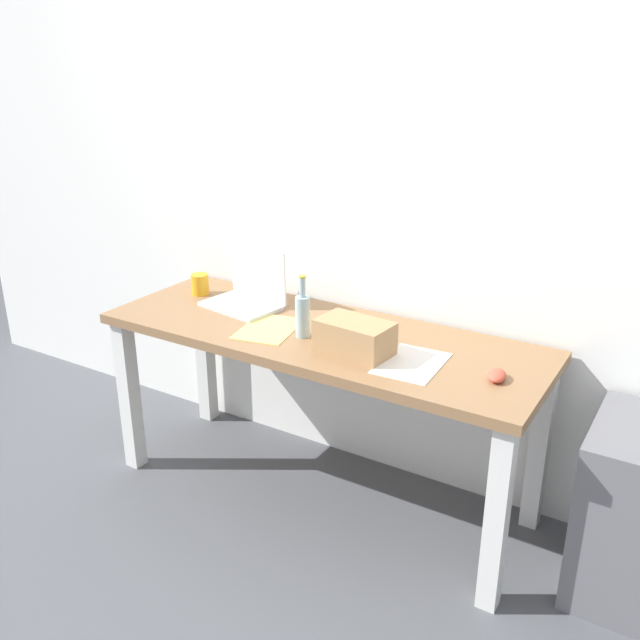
{
  "coord_description": "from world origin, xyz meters",
  "views": [
    {
      "loc": [
        1.33,
        -2.18,
        1.81
      ],
      "look_at": [
        0.0,
        0.0,
        0.81
      ],
      "focal_mm": 38.81,
      "sensor_mm": 36.0,
      "label": 1
    }
  ],
  "objects_px": {
    "computer_mouse": "(497,375)",
    "cardboard_box": "(355,337)",
    "laptop_left": "(247,293)",
    "coffee_mug": "(200,284)",
    "beer_bottle": "(303,314)",
    "desk": "(320,356)"
  },
  "relations": [
    {
      "from": "computer_mouse",
      "to": "desk",
      "type": "bearing_deg",
      "value": 165.16
    },
    {
      "from": "desk",
      "to": "coffee_mug",
      "type": "bearing_deg",
      "value": 171.78
    },
    {
      "from": "cardboard_box",
      "to": "coffee_mug",
      "type": "distance_m",
      "value": 0.95
    },
    {
      "from": "beer_bottle",
      "to": "coffee_mug",
      "type": "relative_size",
      "value": 2.64
    },
    {
      "from": "laptop_left",
      "to": "cardboard_box",
      "type": "distance_m",
      "value": 0.68
    },
    {
      "from": "desk",
      "to": "beer_bottle",
      "type": "bearing_deg",
      "value": -112.08
    },
    {
      "from": "desk",
      "to": "cardboard_box",
      "type": "height_order",
      "value": "cardboard_box"
    },
    {
      "from": "computer_mouse",
      "to": "cardboard_box",
      "type": "xyz_separation_m",
      "value": [
        -0.52,
        -0.05,
        0.05
      ]
    },
    {
      "from": "beer_bottle",
      "to": "computer_mouse",
      "type": "bearing_deg",
      "value": 1.54
    },
    {
      "from": "computer_mouse",
      "to": "coffee_mug",
      "type": "relative_size",
      "value": 1.05
    },
    {
      "from": "cardboard_box",
      "to": "computer_mouse",
      "type": "bearing_deg",
      "value": 5.99
    },
    {
      "from": "beer_bottle",
      "to": "cardboard_box",
      "type": "bearing_deg",
      "value": -7.82
    },
    {
      "from": "desk",
      "to": "beer_bottle",
      "type": "distance_m",
      "value": 0.22
    },
    {
      "from": "laptop_left",
      "to": "desk",
      "type": "bearing_deg",
      "value": -12.19
    },
    {
      "from": "coffee_mug",
      "to": "computer_mouse",
      "type": "bearing_deg",
      "value": -6.26
    },
    {
      "from": "laptop_left",
      "to": "computer_mouse",
      "type": "bearing_deg",
      "value": -7.28
    },
    {
      "from": "laptop_left",
      "to": "computer_mouse",
      "type": "xyz_separation_m",
      "value": [
        1.17,
        -0.15,
        -0.04
      ]
    },
    {
      "from": "laptop_left",
      "to": "computer_mouse",
      "type": "relative_size",
      "value": 3.6
    },
    {
      "from": "desk",
      "to": "laptop_left",
      "type": "relative_size",
      "value": 5.03
    },
    {
      "from": "cardboard_box",
      "to": "coffee_mug",
      "type": "bearing_deg",
      "value": 166.99
    },
    {
      "from": "laptop_left",
      "to": "beer_bottle",
      "type": "distance_m",
      "value": 0.44
    },
    {
      "from": "cardboard_box",
      "to": "beer_bottle",
      "type": "bearing_deg",
      "value": 172.18
    }
  ]
}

